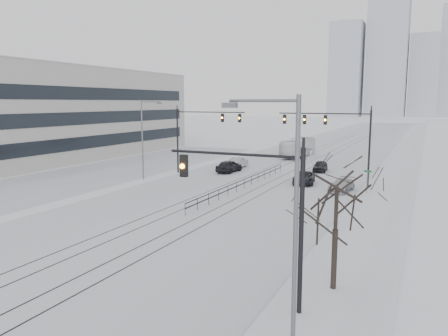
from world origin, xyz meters
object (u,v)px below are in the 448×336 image
Objects in this scene: bare_tree at (337,197)px; traffic_mast_near at (264,205)px; sedan_nb_front at (304,178)px; sedan_nb_far at (320,166)px; sedan_sb_inner at (229,166)px; box_truck at (298,148)px; sedan_sb_outer at (238,163)px; sedan_nb_right at (342,185)px.

traffic_mast_near is at bearing -128.76° from bare_tree.
bare_tree is 1.30× the size of sedan_nb_front.
bare_tree is at bearing -82.17° from sedan_nb_far.
sedan_sb_inner is at bearing 116.70° from traffic_mast_near.
box_truck is at bearing -97.66° from sedan_sb_inner.
sedan_sb_outer is at bearing 134.68° from sedan_nb_front.
bare_tree is (2.41, 3.00, -0.07)m from traffic_mast_near.
sedan_sb_inner reaches higher than sedan_nb_far.
box_truck is at bearing 96.79° from sedan_nb_front.
sedan_nb_front is at bearing 101.50° from traffic_mast_near.
sedan_sb_inner reaches higher than sedan_sb_outer.
sedan_nb_right is at bearing 142.18° from sedan_sb_outer.
sedan_sb_inner is 11.22m from sedan_nb_front.
sedan_nb_front is at bearing -93.96° from sedan_nb_far.
box_truck reaches higher than sedan_nb_far.
sedan_sb_inner is at bearing 92.38° from sedan_sb_outer.
traffic_mast_near is 26.99m from sedan_nb_right.
sedan_nb_far is (-8.67, 35.39, -3.80)m from bare_tree.
sedan_sb_outer is 1.01× the size of sedan_nb_right.
traffic_mast_near reaches higher than box_truck.
bare_tree is at bearing -82.66° from sedan_nb_front.
sedan_nb_right is at bearing -39.93° from sedan_nb_front.
bare_tree is 1.33× the size of sedan_sb_inner.
bare_tree is 35.57m from sedan_sb_inner.
sedan_nb_front is at bearing 140.70° from sedan_sb_outer.
traffic_mast_near is at bearing -88.85° from sedan_nb_front.
box_truck reaches higher than sedan_nb_right.
bare_tree is 24.28m from sedan_nb_right.
bare_tree is 1.52× the size of sedan_nb_far.
sedan_nb_right is at bearing 93.16° from traffic_mast_near.
sedan_nb_far is at bearing 99.25° from traffic_mast_near.
traffic_mast_near reaches higher than sedan_nb_right.
bare_tree is 0.56× the size of box_truck.
traffic_mast_near is 3.85m from bare_tree.
sedan_nb_right is 27.65m from box_truck.
traffic_mast_near is at bearing 119.88° from sedan_sb_inner.
sedan_sb_inner is 19.30m from box_truck.
bare_tree is 1.42× the size of sedan_nb_right.
sedan_nb_front is 0.44× the size of box_truck.
traffic_mast_near is 36.99m from sedan_sb_inner.
sedan_nb_far is (-6.25, 38.40, -3.88)m from traffic_mast_near.
sedan_nb_right is (15.06, -6.22, -0.16)m from sedan_sb_inner.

